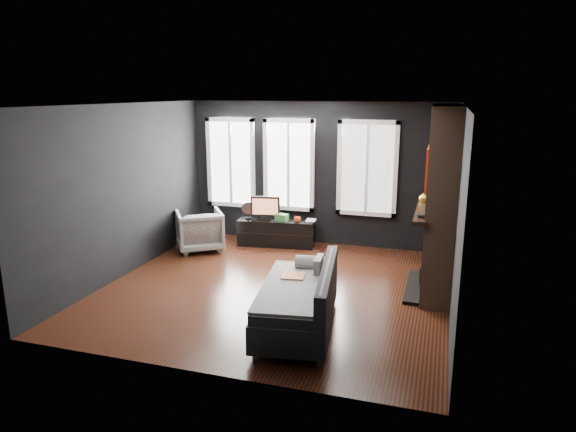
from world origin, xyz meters
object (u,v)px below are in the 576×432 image
(sofa, at_px, (297,297))
(media_console, at_px, (277,232))
(armchair, at_px, (200,228))
(book, at_px, (306,214))
(mug, at_px, (297,219))
(mantel_vase, at_px, (425,197))
(monitor, at_px, (265,206))

(sofa, height_order, media_console, sofa)
(armchair, xyz_separation_m, book, (1.82, 0.81, 0.21))
(mug, distance_m, book, 0.20)
(sofa, bearing_deg, mantel_vase, 50.45)
(armchair, distance_m, media_console, 1.46)
(armchair, bearing_deg, mantel_vase, 140.43)
(monitor, relative_size, mantel_vase, 3.13)
(mug, xyz_separation_m, book, (0.13, 0.14, 0.07))
(mantel_vase, bearing_deg, mug, 156.18)
(monitor, bearing_deg, book, 1.53)
(armchair, bearing_deg, monitor, 177.91)
(sofa, distance_m, media_console, 3.57)
(armchair, bearing_deg, sofa, 100.85)
(mug, bearing_deg, mantel_vase, -23.82)
(sofa, height_order, mantel_vase, mantel_vase)
(armchair, height_order, book, armchair)
(media_console, bearing_deg, monitor, -178.04)
(media_console, xyz_separation_m, mug, (0.42, -0.03, 0.31))
(monitor, bearing_deg, media_console, -0.03)
(sofa, xyz_separation_m, mantel_vase, (1.37, 2.24, 0.91))
(media_console, bearing_deg, armchair, -157.61)
(monitor, xyz_separation_m, book, (0.77, 0.14, -0.13))
(mantel_vase, bearing_deg, book, 152.04)
(media_console, height_order, monitor, monitor)
(monitor, xyz_separation_m, mug, (0.63, 0.00, -0.19))
(sofa, bearing_deg, book, 95.26)
(media_console, relative_size, book, 5.81)
(sofa, xyz_separation_m, book, (-0.81, 3.40, 0.22))
(sofa, relative_size, armchair, 2.32)
(mantel_vase, bearing_deg, media_console, 158.98)
(sofa, xyz_separation_m, media_console, (-1.36, 3.29, -0.16))
(monitor, height_order, mantel_vase, mantel_vase)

